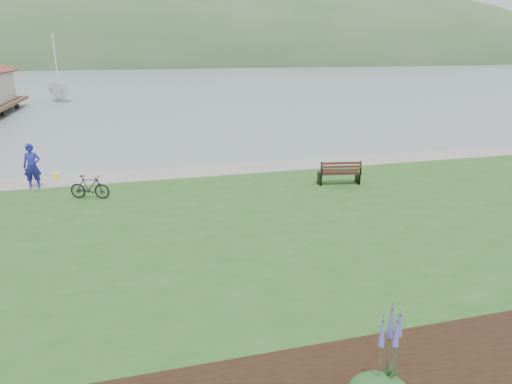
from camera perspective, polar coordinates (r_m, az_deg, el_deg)
ground at (r=16.85m, az=1.49°, el=-4.24°), size 600.00×600.00×0.00m
lawn at (r=15.02m, az=3.69°, el=-6.26°), size 34.00×20.00×0.40m
shoreline_path at (r=23.10m, az=-3.40°, el=2.86°), size 34.00×2.20×0.03m
far_hillside at (r=186.71m, az=-7.92°, el=15.42°), size 580.00×80.00×38.00m
park_bench at (r=20.73m, az=10.42°, el=2.45°), size 1.92×1.03×1.13m
person at (r=21.87m, az=-26.26°, el=3.32°), size 0.88×0.63×2.33m
bicycle_b at (r=19.63m, az=-20.08°, el=0.59°), size 0.98×1.69×0.98m
sailboat at (r=62.69m, az=-23.22°, el=10.40°), size 12.07×12.19×25.47m
pannier at (r=23.18m, az=-23.63°, el=1.83°), size 0.24×0.33×0.33m
echium_4 at (r=8.43m, az=16.50°, el=-19.09°), size 0.62×0.62×2.15m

